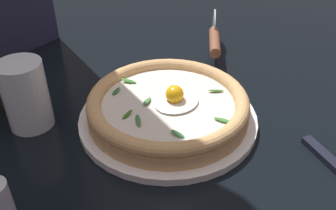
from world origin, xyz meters
The scene contains 5 objects.
ground_plane centered at (0.00, 0.00, -0.01)m, with size 2.40×2.40×0.03m, color black.
pizza_plate centered at (-0.03, -0.03, 0.01)m, with size 0.29×0.29×0.01m, color white.
pizza centered at (-0.03, -0.03, 0.03)m, with size 0.26×0.26×0.06m.
pizza_cutter centered at (0.20, 0.07, 0.04)m, with size 0.13×0.12×0.08m.
drinking_glass centered at (-0.20, 0.11, 0.05)m, with size 0.07×0.07×0.11m.
Camera 1 is at (-0.37, -0.39, 0.38)m, focal length 39.79 mm.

